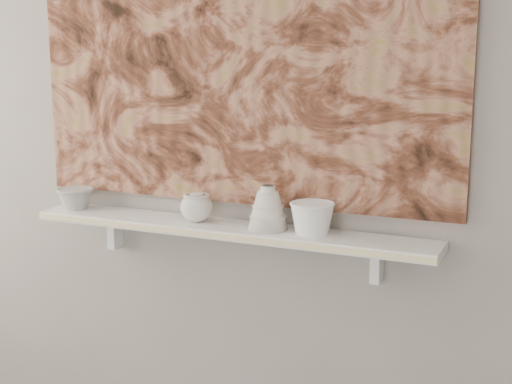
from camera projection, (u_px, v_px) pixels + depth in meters
The scene contains 11 objects.
wall_back at pixel (239, 95), 2.35m from camera, with size 3.60×3.60×0.00m, color gray.
shelf at pixel (227, 229), 2.34m from camera, with size 1.40×0.18×0.03m, color white.
shelf_stripe at pixel (214, 236), 2.26m from camera, with size 1.40×0.01×0.02m, color beige.
bracket_left at pixel (115, 232), 2.61m from camera, with size 0.03×0.06×0.12m, color white.
bracket_right at pixel (377, 264), 2.22m from camera, with size 0.03×0.06×0.12m, color white.
painting at pixel (236, 36), 2.30m from camera, with size 1.50×0.03×1.10m, color brown.
house_motif at pixel (369, 138), 2.16m from camera, with size 0.09×0.00×0.08m, color black.
bowl_grey at pixel (75, 198), 2.58m from camera, with size 0.14×0.14×0.08m, color #9D9D9A, non-canonical shape.
cup_cream at pixel (196, 207), 2.38m from camera, with size 0.11×0.11×0.10m, color silver, non-canonical shape.
bell_vessel at pixel (268, 207), 2.27m from camera, with size 0.13×0.13×0.14m, color beige, non-canonical shape.
bowl_white at pixel (312, 218), 2.21m from camera, with size 0.14×0.14×0.10m, color white, non-canonical shape.
Camera 1 is at (1.02, -0.53, 1.48)m, focal length 50.00 mm.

